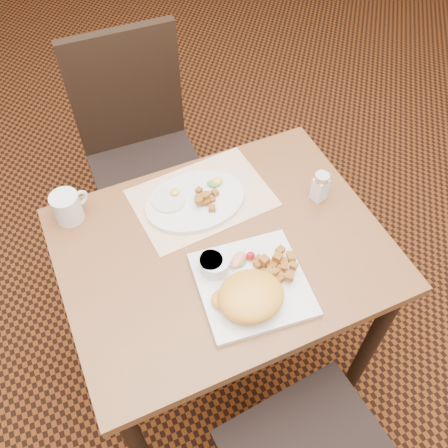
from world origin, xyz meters
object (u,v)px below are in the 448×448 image
(table, at_px, (223,268))
(plate_oval, at_px, (195,201))
(coffee_mug, at_px, (68,207))
(salt_shaker, at_px, (320,186))
(plate_square, at_px, (252,284))
(chair_far, at_px, (141,146))

(table, distance_m, plate_oval, 0.21)
(table, bearing_deg, coffee_mug, 142.43)
(salt_shaker, height_order, coffee_mug, salt_shaker)
(plate_oval, bearing_deg, salt_shaker, -20.63)
(plate_square, distance_m, plate_oval, 0.33)
(salt_shaker, bearing_deg, coffee_mug, 161.62)
(table, relative_size, plate_square, 3.21)
(table, relative_size, coffee_mug, 8.16)
(plate_square, relative_size, coffee_mug, 2.54)
(plate_oval, bearing_deg, coffee_mug, 163.90)
(plate_square, bearing_deg, table, 96.86)
(table, height_order, chair_far, chair_far)
(coffee_mug, bearing_deg, salt_shaker, -18.38)
(plate_square, distance_m, coffee_mug, 0.57)
(plate_square, bearing_deg, salt_shaker, 31.62)
(plate_square, relative_size, plate_oval, 0.92)
(chair_far, bearing_deg, plate_oval, 94.54)
(plate_oval, bearing_deg, chair_far, 92.63)
(chair_far, relative_size, plate_square, 3.46)
(plate_square, xyz_separation_m, coffee_mug, (-0.38, 0.43, 0.04))
(table, bearing_deg, plate_oval, 93.58)
(table, relative_size, chair_far, 0.93)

